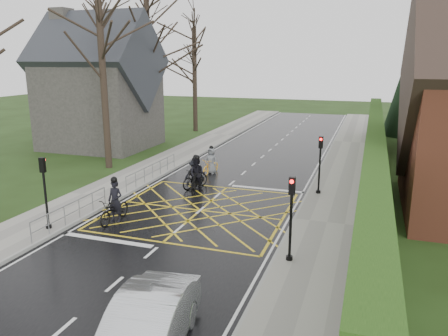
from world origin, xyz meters
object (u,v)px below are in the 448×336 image
Objects in this scene: car at (145,330)px; cyclist_lead at (211,164)px; cyclist_rear at (115,207)px; cyclist_mid at (194,177)px; cyclist_front at (195,176)px; cyclist_back at (197,178)px.

cyclist_lead is at bearing 97.34° from car.
cyclist_mid is (1.42, 5.82, -0.01)m from cyclist_rear.
cyclist_rear reaches higher than cyclist_front.
cyclist_mid is (-0.31, 0.31, -0.10)m from cyclist_back.
cyclist_back is at bearing 99.10° from car.
cyclist_front is (1.41, 6.01, 0.03)m from cyclist_rear.
cyclist_front is (-0.00, 0.20, 0.04)m from cyclist_mid.
cyclist_back is 1.07× the size of cyclist_lead.
cyclist_lead is at bearing 93.69° from cyclist_back.
cyclist_mid is at bearing -66.12° from cyclist_front.
car is (4.37, -13.58, 0.11)m from cyclist_mid.
car is (4.06, -13.27, 0.01)m from cyclist_back.
cyclist_back is 0.44× the size of car.
cyclist_lead is at bearing 118.10° from cyclist_front.
cyclist_front is at bearing 116.25° from cyclist_back.
cyclist_front is 0.42× the size of car.
cyclist_mid is at bearing 99.91° from car.
cyclist_mid reaches higher than cyclist_lead.
cyclist_mid is at bearing 77.66° from cyclist_rear.
cyclist_front reaches higher than car.
cyclist_mid is 1.00× the size of cyclist_front.
cyclist_rear is 0.46× the size of car.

